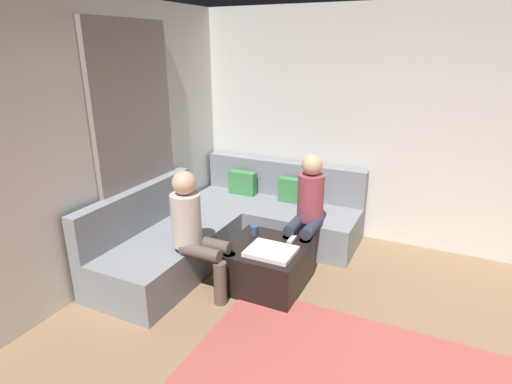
{
  "coord_description": "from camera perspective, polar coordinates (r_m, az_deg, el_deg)",
  "views": [
    {
      "loc": [
        0.08,
        -1.94,
        2.26
      ],
      "look_at": [
        -1.63,
        1.63,
        0.85
      ],
      "focal_mm": 29.06,
      "sensor_mm": 36.0,
      "label": 1
    }
  ],
  "objects": [
    {
      "name": "folded_blanket",
      "position": [
        3.91,
        2.06,
        -8.17
      ],
      "size": [
        0.44,
        0.36,
        0.04
      ],
      "primitive_type": "cube",
      "color": "white",
      "rests_on": "ottoman"
    },
    {
      "name": "game_remote",
      "position": [
        4.17,
        4.97,
        -6.5
      ],
      "size": [
        0.05,
        0.15,
        0.02
      ],
      "primitive_type": "cube",
      "color": "white",
      "rests_on": "ottoman"
    },
    {
      "name": "curtain_panel",
      "position": [
        4.47,
        -16.09,
        5.8
      ],
      "size": [
        0.06,
        1.1,
        2.5
      ],
      "primitive_type": "cube",
      "color": "gray",
      "rests_on": "ground_plane"
    },
    {
      "name": "wall_back",
      "position": [
        4.96,
        24.44,
        7.31
      ],
      "size": [
        6.0,
        0.12,
        2.7
      ],
      "primitive_type": "cube",
      "color": "silver",
      "rests_on": "ground_plane"
    },
    {
      "name": "wall_left",
      "position": [
        3.7,
        -30.66,
        2.58
      ],
      "size": [
        0.12,
        6.0,
        2.7
      ],
      "primitive_type": "cube",
      "color": "silver",
      "rests_on": "ground_plane"
    },
    {
      "name": "coffee_mug",
      "position": [
        4.26,
        -0.27,
        -5.28
      ],
      "size": [
        0.08,
        0.08,
        0.1
      ],
      "primitive_type": "cylinder",
      "color": "#334C72",
      "rests_on": "ottoman"
    },
    {
      "name": "sectional_couch",
      "position": [
        4.81,
        -3.58,
        -4.72
      ],
      "size": [
        2.1,
        2.55,
        0.87
      ],
      "color": "gray",
      "rests_on": "ground_plane"
    },
    {
      "name": "person_on_couch_side",
      "position": [
        3.88,
        -8.35,
        -5.02
      ],
      "size": [
        0.6,
        0.3,
        1.2
      ],
      "rotation": [
        0.0,
        0.0,
        -1.57
      ],
      "color": "brown",
      "rests_on": "ground_plane"
    },
    {
      "name": "ottoman",
      "position": [
        4.15,
        1.41,
        -10.01
      ],
      "size": [
        0.76,
        0.76,
        0.42
      ],
      "primitive_type": "cube",
      "color": "black",
      "rests_on": "ground_plane"
    },
    {
      "name": "person_on_couch_back",
      "position": [
        4.37,
        7.07,
        -2.03
      ],
      "size": [
        0.3,
        0.6,
        1.2
      ],
      "rotation": [
        0.0,
        0.0,
        3.14
      ],
      "color": "#2D3347",
      "rests_on": "ground_plane"
    }
  ]
}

